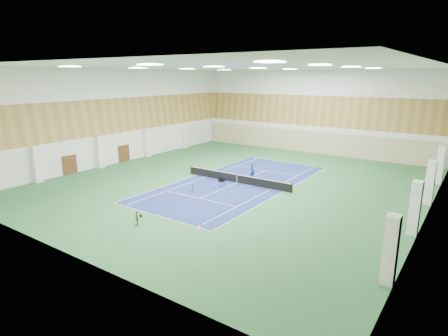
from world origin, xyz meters
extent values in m
plane|color=#296135|center=(0.00, 0.00, 0.00)|extent=(40.00, 40.00, 0.00)
cube|color=navy|center=(0.00, 0.00, 0.01)|extent=(10.97, 23.77, 0.01)
cube|color=#C6B793|center=(0.00, 19.75, 1.60)|extent=(35.40, 0.16, 3.20)
cube|color=#593319|center=(-17.92, -8.00, 1.10)|extent=(0.08, 1.80, 2.20)
cube|color=#593319|center=(-17.92, 0.00, 1.10)|extent=(0.08, 1.80, 2.20)
imported|color=navy|center=(0.49, 2.37, 0.85)|extent=(0.71, 0.56, 1.71)
imported|color=gray|center=(-1.59, -5.42, 0.48)|extent=(0.59, 0.56, 0.97)
imported|color=tan|center=(0.06, -14.16, 0.56)|extent=(0.71, 0.53, 1.12)
cone|color=#F85E0D|center=(-2.98, -6.56, 0.11)|extent=(0.20, 0.20, 0.22)
cone|color=orange|center=(-1.77, -6.88, 0.10)|extent=(0.18, 0.18, 0.19)
cone|color=orange|center=(0.79, -6.56, 0.10)|extent=(0.17, 0.17, 0.19)
cone|color=#EA470C|center=(3.12, -6.58, 0.12)|extent=(0.22, 0.22, 0.24)
cone|color=#FF610D|center=(-4.47, -12.23, 0.10)|extent=(0.19, 0.19, 0.21)
cone|color=orange|center=(-1.36, -12.47, 0.11)|extent=(0.19, 0.19, 0.21)
cone|color=orange|center=(1.26, -12.31, 0.12)|extent=(0.22, 0.22, 0.24)
cone|color=#D6490B|center=(4.24, -11.48, 0.11)|extent=(0.20, 0.20, 0.22)
camera|label=1|loc=(20.86, -32.33, 11.15)|focal=30.00mm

